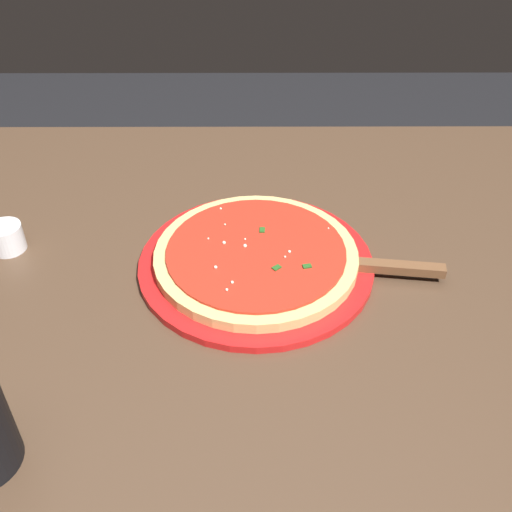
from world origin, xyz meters
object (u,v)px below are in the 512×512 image
at_px(serving_plate, 256,264).
at_px(pizza_server, 370,267).
at_px(pizza, 256,255).
at_px(cup_small_sauce, 7,238).

height_order(serving_plate, pizza_server, pizza_server).
height_order(serving_plate, pizza, pizza).
bearing_deg(cup_small_sauce, pizza, 173.30).
xyz_separation_m(serving_plate, cup_small_sauce, (0.38, -0.04, 0.02)).
bearing_deg(cup_small_sauce, serving_plate, 173.30).
distance_m(serving_plate, pizza, 0.02).
distance_m(pizza, pizza_server, 0.16).
height_order(serving_plate, cup_small_sauce, cup_small_sauce).
xyz_separation_m(pizza, cup_small_sauce, (0.38, -0.04, -0.00)).
bearing_deg(pizza, cup_small_sauce, -6.70).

